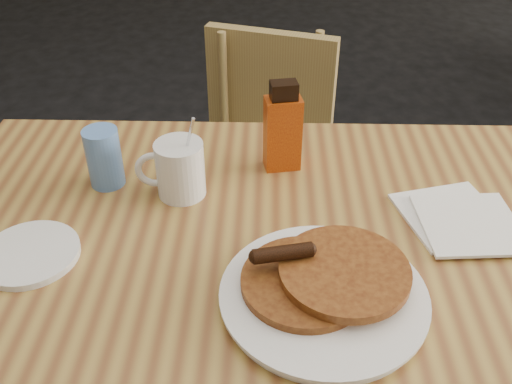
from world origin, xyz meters
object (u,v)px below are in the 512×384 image
chair_main_far (271,154)px  syrup_bottle (283,129)px  main_table (285,266)px  pancake_plate (323,289)px  blue_tumbler (104,157)px  coffee_mug (179,168)px

chair_main_far → syrup_bottle: size_ratio=4.52×
main_table → chair_main_far: size_ratio=1.65×
pancake_plate → blue_tumbler: bearing=140.1°
chair_main_far → blue_tumbler: size_ratio=7.18×
pancake_plate → coffee_mug: coffee_mug is taller
chair_main_far → blue_tumbler: (-0.34, -0.50, 0.32)m
chair_main_far → coffee_mug: coffee_mug is taller
syrup_bottle → pancake_plate: bearing=-91.8°
main_table → coffee_mug: 0.27m
coffee_mug → syrup_bottle: syrup_bottle is taller
main_table → blue_tumbler: bearing=148.6°
pancake_plate → coffee_mug: 0.36m
coffee_mug → blue_tumbler: size_ratio=1.45×
main_table → syrup_bottle: size_ratio=7.47×
coffee_mug → syrup_bottle: 0.22m
main_table → coffee_mug: coffee_mug is taller
pancake_plate → chair_main_far: bearing=92.2°
coffee_mug → chair_main_far: bearing=48.2°
pancake_plate → coffee_mug: bearing=130.2°
main_table → blue_tumbler: size_ratio=11.87×
chair_main_far → pancake_plate: size_ratio=2.67×
main_table → syrup_bottle: (0.01, 0.25, 0.12)m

